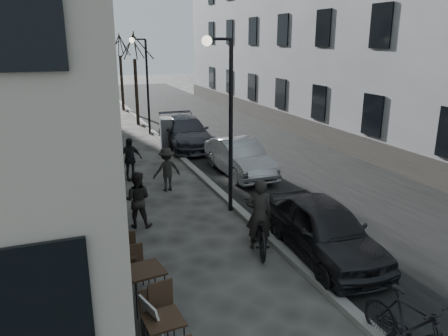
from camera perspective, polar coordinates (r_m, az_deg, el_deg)
ground at (r=8.70m, az=16.51°, el=-19.29°), size 120.00×120.00×0.00m
road at (r=23.59m, az=0.56°, el=4.24°), size 7.30×60.00×0.00m
kerb at (r=22.53m, az=-8.13°, el=3.64°), size 0.25×60.00×0.12m
streetlamp_near at (r=12.42m, az=0.16°, el=7.99°), size 0.90×0.28×5.09m
streetlamp_far at (r=23.94m, az=-10.42°, el=11.80°), size 0.90×0.28×5.09m
tree_near at (r=26.84m, az=-11.69°, el=15.42°), size 2.40×2.40×5.70m
tree_far at (r=32.77m, az=-13.51°, el=15.44°), size 2.40×2.40×5.70m
bistro_set_a at (r=7.54m, az=-7.86°, el=-20.71°), size 0.65×1.51×0.88m
bistro_set_b at (r=8.75m, az=-10.17°, el=-14.70°), size 0.76×1.69×0.97m
bistro_set_c at (r=9.57m, az=-12.96°, el=-12.24°), size 0.77×1.56×0.89m
sign_board at (r=7.76m, az=-8.99°, el=-20.15°), size 0.47×0.61×0.95m
utility_cabinet at (r=20.93m, az=-7.56°, el=4.54°), size 0.67×1.03×1.45m
bicycle at (r=10.85m, az=4.55°, el=-7.74°), size 1.34×2.21×1.10m
cyclist_rider at (r=10.72m, az=4.59°, el=-6.04°), size 0.75×0.61×1.79m
pedestrian_near at (r=12.18m, az=-11.28°, el=-4.05°), size 0.93×0.83×1.58m
pedestrian_mid at (r=14.93m, az=-7.49°, el=-0.19°), size 1.05×0.71×1.50m
pedestrian_far at (r=16.28m, az=-12.23°, el=1.13°), size 0.99×0.59×1.59m
car_near at (r=10.65m, az=12.97°, el=-7.80°), size 1.89×4.14×1.38m
car_mid at (r=16.63m, az=2.06°, el=1.39°), size 1.48×4.10×1.34m
car_far at (r=21.01m, az=-5.04°, el=4.65°), size 2.27×5.05×1.44m
moped at (r=8.03m, az=23.12°, el=-18.49°), size 0.83×1.92×1.12m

